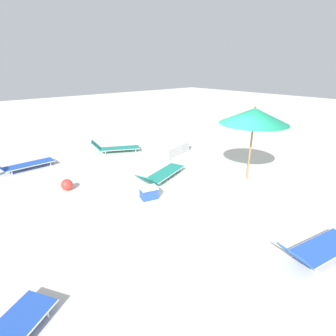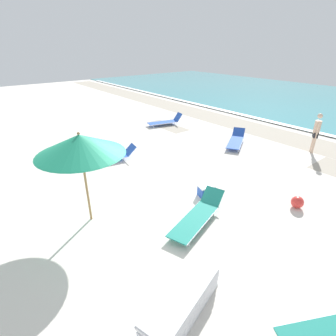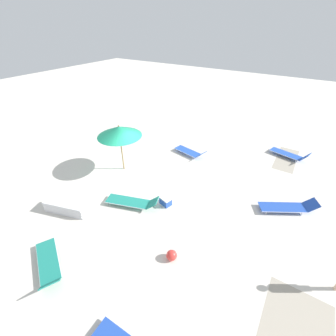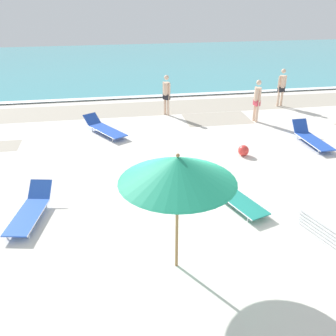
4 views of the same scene
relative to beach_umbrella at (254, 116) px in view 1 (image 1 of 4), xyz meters
The scene contains 9 objects.
ground_plane 2.86m from the beach_umbrella, 80.03° to the left, with size 60.00×60.00×0.16m.
beach_umbrella is the anchor object (origin of this frame).
lounger_stack 4.20m from the beach_umbrella, ahead, with size 1.13×1.97×0.49m.
sun_lounger_beside_umbrella 8.57m from the beach_umbrella, 42.86° to the left, with size 0.69×2.14×0.62m.
sun_lounger_near_water_left 3.60m from the beach_umbrella, 49.01° to the left, with size 1.31×2.40×0.54m.
sun_lounger_near_water_right 4.49m from the beach_umbrella, 143.91° to the left, with size 1.00×2.12×0.56m.
sun_lounger_mid_beach_pair_a 6.37m from the beach_umbrella, 18.18° to the left, with size 1.52×2.16×0.59m.
beach_ball 6.39m from the beach_umbrella, 56.96° to the left, with size 0.37×0.37×0.37m.
cooler_box 4.14m from the beach_umbrella, 71.73° to the left, with size 0.47×0.58×0.37m.
Camera 1 is at (-4.84, 5.91, 3.73)m, focal length 28.00 mm.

